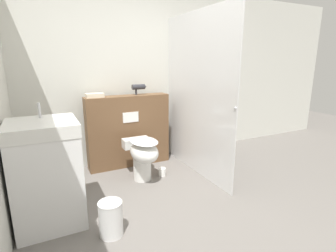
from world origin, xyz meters
The scene contains 10 objects.
ground_plane centered at (0.00, 0.00, 0.00)m, with size 12.00×12.00×0.00m, color slate.
wall_back centered at (0.00, 1.84, 1.25)m, with size 8.00×0.06×2.50m.
partition_panel centered at (-0.16, 1.62, 0.50)m, with size 1.16×0.24×1.01m.
shower_glass centered at (0.58, 1.01, 1.04)m, with size 0.04×1.59×2.08m.
toilet centered at (-0.17, 1.04, 0.35)m, with size 0.35×0.61×0.54m.
sink_vanity centered at (-1.26, 0.59, 0.49)m, with size 0.58×0.57×1.11m.
hair_drier centered at (0.02, 1.63, 1.11)m, with size 0.21×0.07×0.15m.
folded_towel centered at (-0.60, 1.63, 1.04)m, with size 0.23×0.14×0.05m.
spare_toilet_roll centered at (0.10, 1.05, 0.05)m, with size 0.09×0.09×0.10m.
waste_bin centered at (-0.81, 0.16, 0.16)m, with size 0.21×0.21×0.31m.
Camera 1 is at (-1.25, -1.84, 1.48)m, focal length 28.00 mm.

